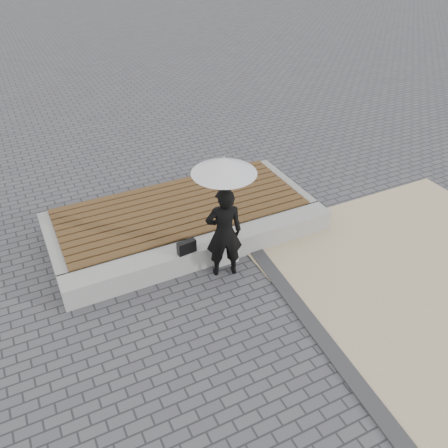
% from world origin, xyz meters
% --- Properties ---
extents(ground, '(80.00, 80.00, 0.00)m').
position_xyz_m(ground, '(0.00, 0.00, 0.00)').
color(ground, '#48484D').
rests_on(ground, ground).
extents(terrazzo_zone, '(5.00, 5.00, 0.02)m').
position_xyz_m(terrazzo_zone, '(3.20, -0.50, 0.01)').
color(terrazzo_zone, tan).
rests_on(terrazzo_zone, ground).
extents(edging_band, '(0.61, 5.20, 0.04)m').
position_xyz_m(edging_band, '(0.75, -0.50, 0.02)').
color(edging_band, '#323235').
rests_on(edging_band, ground).
extents(seating_ledge, '(5.00, 0.45, 0.40)m').
position_xyz_m(seating_ledge, '(0.00, 1.60, 0.20)').
color(seating_ledge, '#989893').
rests_on(seating_ledge, ground).
extents(timber_platform, '(5.00, 2.00, 0.40)m').
position_xyz_m(timber_platform, '(0.00, 2.80, 0.20)').
color(timber_platform, gray).
rests_on(timber_platform, ground).
extents(timber_decking, '(4.60, 2.00, 0.04)m').
position_xyz_m(timber_decking, '(0.00, 2.80, 0.42)').
color(timber_decking, brown).
rests_on(timber_decking, timber_platform).
extents(woman, '(0.69, 0.54, 1.66)m').
position_xyz_m(woman, '(0.12, 1.15, 0.83)').
color(woman, black).
rests_on(woman, ground).
extents(parasol, '(0.99, 0.99, 1.27)m').
position_xyz_m(parasol, '(0.12, 1.15, 2.04)').
color(parasol, silver).
rests_on(parasol, ground).
extents(handbag, '(0.33, 0.15, 0.23)m').
position_xyz_m(handbag, '(-0.43, 1.46, 0.51)').
color(handbag, black).
rests_on(handbag, seating_ledge).
extents(canvas_tote, '(0.43, 0.19, 0.45)m').
position_xyz_m(canvas_tote, '(0.26, 1.38, 0.23)').
color(canvas_tote, beige).
rests_on(canvas_tote, ground).
extents(magazine, '(0.36, 0.29, 0.01)m').
position_xyz_m(magazine, '(0.26, 1.33, 0.46)').
color(magazine, '#E42344').
rests_on(magazine, canvas_tote).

